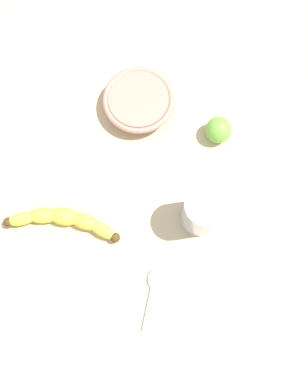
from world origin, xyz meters
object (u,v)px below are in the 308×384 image
ceramic_bowl (139,102)px  banana (64,220)px  lime_fruit (219,130)px  teaspoon (153,282)px  smoothie_glass (202,212)px

ceramic_bowl → banana: bearing=89.0°
banana → lime_fruit: bearing=-140.7°
lime_fruit → teaspoon: (-3.04, 31.06, -2.16)cm
banana → ceramic_bowl: (-0.47, -27.20, 0.53)cm
smoothie_glass → teaspoon: size_ratio=1.00×
banana → smoothie_glass: size_ratio=1.86×
ceramic_bowl → lime_fruit: bearing=-172.2°
smoothie_glass → lime_fruit: (4.78, -16.49, -2.83)cm
lime_fruit → teaspoon: bearing=95.6°
banana → teaspoon: 20.00cm
smoothie_glass → lime_fruit: smoothie_glass is taller
ceramic_bowl → lime_fruit: lime_fruit is taller
smoothie_glass → lime_fruit: size_ratio=2.17×
banana → ceramic_bowl: size_ratio=1.46×
banana → ceramic_bowl: 27.21cm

